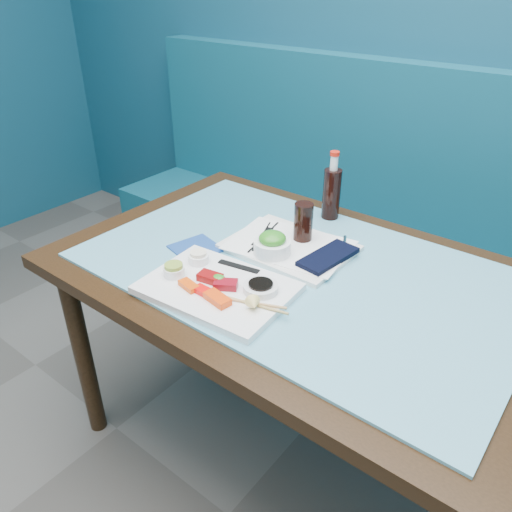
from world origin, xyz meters
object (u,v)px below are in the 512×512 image
Objects in this scene: serving_tray at (289,247)px; cola_bottle_body at (331,194)px; booth_bench at (402,263)px; blue_napkin at (196,248)px; seaweed_bowl at (272,247)px; cola_glass at (303,222)px; sashimi_plate at (218,288)px; dining_table at (297,294)px.

cola_bottle_body is (-0.02, 0.27, 0.08)m from serving_tray.
cola_bottle_body is at bearing 93.99° from serving_tray.
serving_tray is at bearing -96.07° from booth_bench.
seaweed_bowl is at bearing 25.17° from blue_napkin.
cola_glass is at bearing -82.18° from cola_bottle_body.
blue_napkin is at bearing -114.73° from cola_bottle_body.
blue_napkin is at bearing -154.83° from seaweed_bowl.
cola_glass is (0.01, 0.05, 0.07)m from serving_tray.
blue_napkin is (-0.21, 0.13, -0.01)m from sashimi_plate.
sashimi_plate is 0.31m from serving_tray.
dining_table is 0.40m from cola_bottle_body.
blue_napkin is (-0.31, -0.94, 0.39)m from booth_bench.
sashimi_plate reaches higher than dining_table.
booth_bench is 0.95m from seaweed_bowl.
booth_bench is 7.85× the size of sashimi_plate.
sashimi_plate is at bearing -92.13° from seaweed_bowl.
serving_tray is at bearing 81.96° from sashimi_plate.
sashimi_plate is at bearing -94.54° from cola_glass.
seaweed_bowl is at bearing -88.44° from cola_bottle_body.
serving_tray is 0.28m from blue_napkin.
booth_bench is 1.06m from blue_napkin.
cola_bottle_body is 1.29× the size of blue_napkin.
sashimi_plate is (-0.10, -0.23, 0.10)m from dining_table.
serving_tray is 3.32× the size of seaweed_bowl.
sashimi_plate is at bearing -89.92° from cola_bottle_body.
booth_bench is 27.52× the size of seaweed_bowl.
seaweed_bowl is (-0.01, -0.07, 0.03)m from serving_tray.
serving_tray reaches higher than blue_napkin.
dining_table is at bearing -60.43° from cola_glass.
dining_table is 8.25× the size of cola_bottle_body.
sashimi_plate reaches higher than blue_napkin.
dining_table is 12.84× the size of seaweed_bowl.
sashimi_plate is at bearing -113.23° from dining_table.
cola_glass is 0.70× the size of cola_bottle_body.
dining_table is at bearing -41.25° from serving_tray.
seaweed_bowl is 0.14m from cola_glass.
dining_table is at bearing 18.84° from blue_napkin.
booth_bench reaches higher than seaweed_bowl.
seaweed_bowl is (0.01, 0.23, 0.03)m from sashimi_plate.
blue_napkin is (-0.22, -0.18, -0.00)m from serving_tray.
sashimi_plate is 1.06× the size of serving_tray.
serving_tray is 0.28m from cola_bottle_body.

